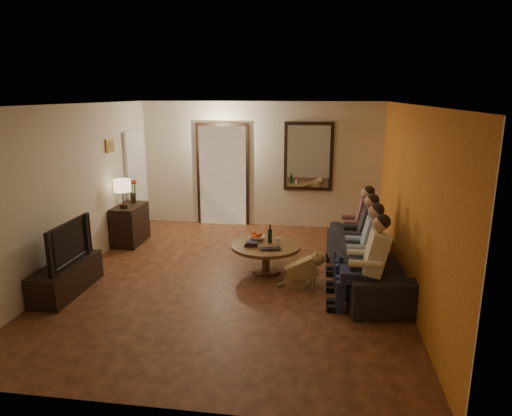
# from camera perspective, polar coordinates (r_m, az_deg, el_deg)

# --- Properties ---
(floor) EXTENTS (5.00, 6.00, 0.01)m
(floor) POSITION_cam_1_polar(r_m,az_deg,el_deg) (7.06, -2.79, -8.81)
(floor) COLOR #3B1B10
(floor) RESTS_ON ground
(ceiling) EXTENTS (5.00, 6.00, 0.01)m
(ceiling) POSITION_cam_1_polar(r_m,az_deg,el_deg) (6.50, -3.07, 12.81)
(ceiling) COLOR white
(ceiling) RESTS_ON back_wall
(back_wall) EXTENTS (5.00, 0.02, 2.60)m
(back_wall) POSITION_cam_1_polar(r_m,az_deg,el_deg) (9.57, 0.53, 5.42)
(back_wall) COLOR beige
(back_wall) RESTS_ON floor
(front_wall) EXTENTS (5.00, 0.02, 2.60)m
(front_wall) POSITION_cam_1_polar(r_m,az_deg,el_deg) (3.88, -11.52, -8.02)
(front_wall) COLOR beige
(front_wall) RESTS_ON floor
(left_wall) EXTENTS (0.02, 6.00, 2.60)m
(left_wall) POSITION_cam_1_polar(r_m,az_deg,el_deg) (7.55, -21.91, 2.03)
(left_wall) COLOR beige
(left_wall) RESTS_ON floor
(right_wall) EXTENTS (0.02, 6.00, 2.60)m
(right_wall) POSITION_cam_1_polar(r_m,az_deg,el_deg) (6.65, 18.71, 0.81)
(right_wall) COLOR beige
(right_wall) RESTS_ON floor
(orange_accent) EXTENTS (0.01, 6.00, 2.60)m
(orange_accent) POSITION_cam_1_polar(r_m,az_deg,el_deg) (6.65, 18.63, 0.81)
(orange_accent) COLOR #C25621
(orange_accent) RESTS_ON right_wall
(kitchen_doorway) EXTENTS (1.00, 0.06, 2.10)m
(kitchen_doorway) POSITION_cam_1_polar(r_m,az_deg,el_deg) (9.73, -4.17, 4.03)
(kitchen_doorway) COLOR #FFE0A5
(kitchen_doorway) RESTS_ON floor
(door_trim) EXTENTS (1.12, 0.04, 2.22)m
(door_trim) POSITION_cam_1_polar(r_m,az_deg,el_deg) (9.72, -4.18, 4.02)
(door_trim) COLOR black
(door_trim) RESTS_ON floor
(fridge_glimpse) EXTENTS (0.45, 0.03, 1.70)m
(fridge_glimpse) POSITION_cam_1_polar(r_m,az_deg,el_deg) (9.71, -2.70, 3.13)
(fridge_glimpse) COLOR silver
(fridge_glimpse) RESTS_ON floor
(mirror_frame) EXTENTS (1.00, 0.05, 1.40)m
(mirror_frame) POSITION_cam_1_polar(r_m,az_deg,el_deg) (9.42, 6.58, 6.42)
(mirror_frame) COLOR black
(mirror_frame) RESTS_ON back_wall
(mirror_glass) EXTENTS (0.86, 0.02, 1.26)m
(mirror_glass) POSITION_cam_1_polar(r_m,az_deg,el_deg) (9.39, 6.57, 6.39)
(mirror_glass) COLOR white
(mirror_glass) RESTS_ON back_wall
(white_door) EXTENTS (0.06, 0.85, 2.04)m
(white_door) POSITION_cam_1_polar(r_m,az_deg,el_deg) (9.60, -14.79, 3.28)
(white_door) COLOR white
(white_door) RESTS_ON floor
(framed_art) EXTENTS (0.03, 0.28, 0.24)m
(framed_art) POSITION_cam_1_polar(r_m,az_deg,el_deg) (8.58, -17.78, 7.45)
(framed_art) COLOR #B28C33
(framed_art) RESTS_ON left_wall
(art_canvas) EXTENTS (0.01, 0.22, 0.18)m
(art_canvas) POSITION_cam_1_polar(r_m,az_deg,el_deg) (8.58, -17.69, 7.45)
(art_canvas) COLOR brown
(art_canvas) RESTS_ON left_wall
(dresser) EXTENTS (0.45, 0.82, 0.73)m
(dresser) POSITION_cam_1_polar(r_m,az_deg,el_deg) (8.88, -15.46, -1.98)
(dresser) COLOR black
(dresser) RESTS_ON floor
(table_lamp) EXTENTS (0.30, 0.30, 0.54)m
(table_lamp) POSITION_cam_1_polar(r_m,az_deg,el_deg) (8.53, -16.31, 1.72)
(table_lamp) COLOR beige
(table_lamp) RESTS_ON dresser
(flower_vase) EXTENTS (0.14, 0.14, 0.44)m
(flower_vase) POSITION_cam_1_polar(r_m,az_deg,el_deg) (8.93, -15.14, 2.02)
(flower_vase) COLOR red
(flower_vase) RESTS_ON dresser
(tv_stand) EXTENTS (0.45, 1.28, 0.43)m
(tv_stand) POSITION_cam_1_polar(r_m,az_deg,el_deg) (7.05, -22.59, -8.07)
(tv_stand) COLOR black
(tv_stand) RESTS_ON floor
(tv) EXTENTS (1.07, 0.14, 0.61)m
(tv) POSITION_cam_1_polar(r_m,az_deg,el_deg) (6.88, -23.00, -4.05)
(tv) COLOR black
(tv) RESTS_ON tv_stand
(sofa) EXTENTS (2.51, 1.24, 0.70)m
(sofa) POSITION_cam_1_polar(r_m,az_deg,el_deg) (6.95, 14.06, -6.47)
(sofa) COLOR black
(sofa) RESTS_ON floor
(person_a) EXTENTS (0.60, 0.40, 1.20)m
(person_a) POSITION_cam_1_polar(r_m,az_deg,el_deg) (6.02, 14.06, -7.22)
(person_a) COLOR tan
(person_a) RESTS_ON sofa
(person_b) EXTENTS (0.60, 0.40, 1.20)m
(person_b) POSITION_cam_1_polar(r_m,az_deg,el_deg) (6.58, 13.57, -5.34)
(person_b) COLOR tan
(person_b) RESTS_ON sofa
(person_c) EXTENTS (0.60, 0.40, 1.20)m
(person_c) POSITION_cam_1_polar(r_m,az_deg,el_deg) (7.15, 13.15, -3.75)
(person_c) COLOR tan
(person_c) RESTS_ON sofa
(person_d) EXTENTS (0.60, 0.40, 1.20)m
(person_d) POSITION_cam_1_polar(r_m,az_deg,el_deg) (7.72, 12.80, -2.40)
(person_d) COLOR tan
(person_d) RESTS_ON sofa
(dog) EXTENTS (0.58, 0.31, 0.56)m
(dog) POSITION_cam_1_polar(r_m,az_deg,el_deg) (6.68, 5.75, -7.61)
(dog) COLOR tan
(dog) RESTS_ON floor
(coffee_table) EXTENTS (1.32, 1.32, 0.45)m
(coffee_table) POSITION_cam_1_polar(r_m,az_deg,el_deg) (7.24, 1.24, -6.28)
(coffee_table) COLOR #5B2F1B
(coffee_table) RESTS_ON floor
(bowl) EXTENTS (0.26, 0.26, 0.06)m
(bowl) POSITION_cam_1_polar(r_m,az_deg,el_deg) (7.38, 0.07, -3.75)
(bowl) COLOR white
(bowl) RESTS_ON coffee_table
(oranges) EXTENTS (0.20, 0.20, 0.08)m
(oranges) POSITION_cam_1_polar(r_m,az_deg,el_deg) (7.36, 0.07, -3.25)
(oranges) COLOR #E04D12
(oranges) RESTS_ON bowl
(wine_bottle) EXTENTS (0.07, 0.07, 0.31)m
(wine_bottle) POSITION_cam_1_polar(r_m,az_deg,el_deg) (7.20, 1.75, -3.19)
(wine_bottle) COLOR black
(wine_bottle) RESTS_ON coffee_table
(wine_glass) EXTENTS (0.06, 0.06, 0.10)m
(wine_glass) POSITION_cam_1_polar(r_m,az_deg,el_deg) (7.18, 2.74, -4.15)
(wine_glass) COLOR silver
(wine_glass) RESTS_ON coffee_table
(book_stack) EXTENTS (0.20, 0.15, 0.07)m
(book_stack) POSITION_cam_1_polar(r_m,az_deg,el_deg) (7.09, -0.61, -4.50)
(book_stack) COLOR black
(book_stack) RESTS_ON coffee_table
(laptop) EXTENTS (0.36, 0.27, 0.03)m
(laptop) POSITION_cam_1_polar(r_m,az_deg,el_deg) (6.88, 1.80, -5.26)
(laptop) COLOR black
(laptop) RESTS_ON coffee_table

